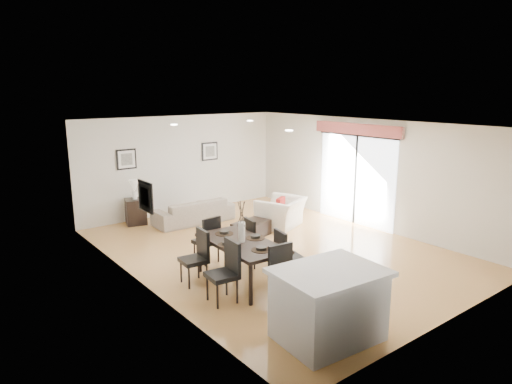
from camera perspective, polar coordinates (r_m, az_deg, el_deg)
ground at (r=9.98m, az=2.20°, el=-7.19°), size 8.00×8.00×0.00m
wall_back at (r=12.87m, az=-9.25°, el=3.41°), size 6.00×0.04×2.70m
wall_front at (r=7.13m, az=23.47°, el=-5.07°), size 6.00×0.04×2.70m
wall_left at (r=8.07m, az=-14.32°, el=-2.39°), size 0.04×8.00×2.70m
wall_right at (r=11.73m, az=13.60°, el=2.31°), size 0.04×8.00×2.70m
ceiling at (r=9.41m, az=2.35°, el=8.46°), size 6.00×8.00×0.02m
sofa at (r=11.96m, az=-7.81°, el=-2.38°), size 2.10×0.86×0.61m
armchair at (r=11.50m, az=3.14°, el=-2.58°), size 1.42×1.35×0.73m
courtyard_plant_a at (r=13.91m, az=21.91°, el=-0.85°), size 0.80×0.75×0.70m
courtyard_plant_b at (r=14.49m, az=15.82°, el=-0.12°), size 0.37×0.37×0.59m
dining_table at (r=8.16m, az=-1.79°, el=-6.72°), size 0.99×1.86×0.76m
dining_chair_wnear at (r=7.50m, az=-3.69°, el=-9.44°), size 0.50×0.50×1.02m
dining_chair_wfar at (r=8.23m, az=-7.30°, el=-7.66°), size 0.48×0.48×0.98m
dining_chair_enear at (r=8.28m, az=3.69°, el=-7.58°), size 0.51×0.51×0.95m
dining_chair_efar at (r=8.93m, az=-0.19°, el=-5.96°), size 0.50×0.50×0.96m
dining_chair_head at (r=7.39m, az=3.52°, el=-9.96°), size 0.49×0.49×0.99m
dining_chair_foot at (r=9.11m, az=-5.94°, el=-5.66°), size 0.48×0.48×0.96m
vase at (r=8.04m, az=-1.81°, el=-4.15°), size 0.96×1.47×0.74m
coffee_table at (r=10.78m, az=-0.60°, el=-4.65°), size 1.00×0.74×0.36m
side_table at (r=12.12m, az=-14.79°, el=-2.37°), size 0.60×0.60×0.66m
table_lamp at (r=11.97m, az=-14.97°, el=0.64°), size 0.26×0.26×0.50m
cushion at (r=11.30m, az=3.10°, el=-1.62°), size 0.38×0.27×0.37m
kitchen_island at (r=6.53m, az=9.05°, el=-13.67°), size 1.54×1.24×1.01m
bar_stool at (r=7.17m, az=14.70°, el=-10.09°), size 0.36×0.36×0.78m
framed_print_back_left at (r=12.13m, az=-15.89°, el=3.96°), size 0.52×0.04×0.52m
framed_print_back_right at (r=13.25m, az=-5.81°, el=5.09°), size 0.52×0.04×0.52m
framed_print_left_wall at (r=7.83m, az=-13.65°, el=-0.55°), size 0.04×0.52×0.52m
sliding_door at (r=11.83m, az=12.41°, el=4.01°), size 0.12×2.70×2.57m
courtyard at (r=14.83m, az=18.61°, el=2.46°), size 6.00×6.00×2.00m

